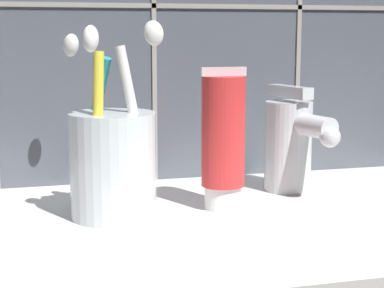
% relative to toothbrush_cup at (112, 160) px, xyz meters
% --- Properties ---
extents(sink_counter, '(0.68, 0.33, 0.02)m').
position_rel_toothbrush_cup_xyz_m(sink_counter, '(0.05, -0.03, -0.06)').
color(sink_counter, silver).
rests_on(sink_counter, ground).
extents(toothbrush_cup, '(0.09, 0.11, 0.18)m').
position_rel_toothbrush_cup_xyz_m(toothbrush_cup, '(0.00, 0.00, 0.00)').
color(toothbrush_cup, silver).
rests_on(toothbrush_cup, sink_counter).
extents(toothpaste_tube, '(0.04, 0.04, 0.13)m').
position_rel_toothbrush_cup_xyz_m(toothpaste_tube, '(0.10, -0.00, 0.01)').
color(toothpaste_tube, white).
rests_on(toothpaste_tube, sink_counter).
extents(sink_faucet, '(0.05, 0.10, 0.11)m').
position_rel_toothbrush_cup_xyz_m(sink_faucet, '(0.19, 0.05, 0.00)').
color(sink_faucet, silver).
rests_on(sink_faucet, sink_counter).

